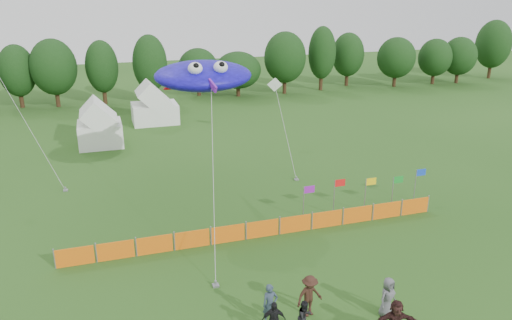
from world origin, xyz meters
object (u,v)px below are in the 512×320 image
object	(u,v)px
barrier_fence	(262,229)
spectator_b	(305,318)
spectator_d	(274,320)
spectator_e	(388,297)
tent_right	(155,107)
tent_left	(100,127)
spectator_a	(270,304)
spectator_c	(309,296)
stingray_kite	(203,75)

from	to	relation	value
barrier_fence	spectator_b	bearing A→B (deg)	-96.77
spectator_d	spectator_e	xyz separation A→B (m)	(5.12, -0.10, 0.07)
tent_right	spectator_b	bearing A→B (deg)	-87.36
tent_left	spectator_e	xyz separation A→B (m)	(11.01, -29.14, -0.79)
tent_right	spectator_a	world-z (taller)	tent_right
spectator_c	spectator_e	distance (m)	3.32
barrier_fence	stingray_kite	bearing A→B (deg)	109.99
spectator_a	spectator_e	bearing A→B (deg)	-11.14
spectator_b	spectator_d	world-z (taller)	spectator_d
tent_left	spectator_a	distance (m)	28.76
spectator_e	spectator_a	bearing A→B (deg)	147.18
tent_right	spectator_c	size ratio (longest dim) A/B	2.44
tent_right	barrier_fence	distance (m)	27.24
spectator_c	stingray_kite	distance (m)	14.86
tent_right	stingray_kite	xyz separation A→B (m)	(0.66, -21.67, 6.76)
spectator_b	stingray_kite	bearing A→B (deg)	66.98
tent_left	barrier_fence	xyz separation A→B (m)	(8.19, -20.76, -1.20)
spectator_a	stingray_kite	world-z (taller)	stingray_kite
barrier_fence	spectator_d	bearing A→B (deg)	-105.51
tent_right	barrier_fence	world-z (taller)	tent_right
barrier_fence	spectator_e	world-z (taller)	spectator_e
spectator_a	spectator_d	world-z (taller)	spectator_a
spectator_b	stingray_kite	world-z (taller)	stingray_kite
stingray_kite	barrier_fence	bearing A→B (deg)	-70.01
spectator_a	spectator_c	xyz separation A→B (m)	(1.78, 0.00, 0.04)
spectator_b	spectator_d	bearing A→B (deg)	148.00
tent_right	spectator_a	bearing A→B (deg)	-89.14
tent_left	spectator_e	bearing A→B (deg)	-69.29
tent_right	spectator_d	distance (m)	35.38
spectator_a	barrier_fence	bearing A→B (deg)	74.77
barrier_fence	spectator_e	size ratio (longest dim) A/B	12.03
tent_right	barrier_fence	xyz separation A→B (m)	(2.63, -27.09, -1.15)
spectator_e	spectator_d	bearing A→B (deg)	158.09
barrier_fence	spectator_d	size ratio (longest dim) A/B	12.96
barrier_fence	spectator_e	xyz separation A→B (m)	(2.82, -8.38, 0.41)
tent_left	spectator_e	size ratio (longest dim) A/B	2.09
spectator_b	tent_left	bearing A→B (deg)	76.82
spectator_e	tent_right	bearing A→B (deg)	77.89
tent_left	tent_right	distance (m)	8.43
tent_left	stingray_kite	xyz separation A→B (m)	(6.22, -15.35, 6.72)
stingray_kite	spectator_c	bearing A→B (deg)	-82.68
tent_right	spectator_a	size ratio (longest dim) A/B	2.54
spectator_b	tent_right	bearing A→B (deg)	65.58
tent_right	stingray_kite	size ratio (longest dim) A/B	0.27
spectator_d	spectator_c	bearing A→B (deg)	36.75
stingray_kite	spectator_d	bearing A→B (deg)	-91.38
tent_left	stingray_kite	world-z (taller)	stingray_kite
spectator_c	spectator_d	size ratio (longest dim) A/B	1.12
spectator_b	spectator_d	size ratio (longest dim) A/B	0.90
spectator_a	spectator_b	bearing A→B (deg)	-42.77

